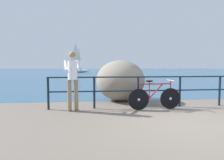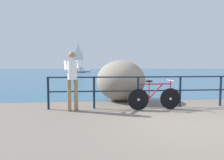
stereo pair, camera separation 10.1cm
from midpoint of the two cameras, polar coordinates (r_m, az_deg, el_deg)
ground_plane at (r=24.46m, az=-0.23°, el=0.86°), size 120.00×120.00×0.10m
sea_surface at (r=52.45m, az=-2.98°, el=2.68°), size 120.00×90.00×0.01m
promenade_railing at (r=6.57m, az=14.16°, el=-2.26°), size 7.19×0.07×1.02m
bicycle at (r=6.19m, az=12.88°, el=-4.94°), size 1.70×0.48×0.92m
person_at_railing at (r=5.91m, az=-11.10°, el=0.55°), size 0.53×0.67×1.78m
breakwater_boulder_main at (r=7.60m, az=2.99°, el=-0.13°), size 1.88×2.02×1.58m
sailboat at (r=41.16m, az=-9.07°, el=3.21°), size 4.52×1.82×6.16m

